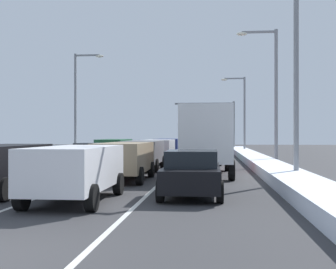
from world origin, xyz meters
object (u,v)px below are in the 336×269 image
street_lamp_right_mid (271,85)px  sedan_maroon_right_lane_fifth (207,148)px  suv_black_left_lane_nearest (0,164)px  street_lamp_right_near (288,53)px  street_lamp_right_far (241,108)px  box_truck_right_lane_second (207,137)px  sedan_black_right_lane_nearest (192,173)px  suv_silver_center_lane_fourth (158,149)px  sedan_charcoal_left_lane_third (91,155)px  suv_green_left_lane_fourth (114,148)px  sedan_maroon_left_lane_fifth (135,148)px  traffic_light_gantry (215,115)px  suv_white_center_lane_nearest (76,168)px  suv_gray_center_lane_third (143,152)px  sedan_green_right_lane_fourth (209,150)px  sedan_red_left_lane_second (68,160)px  street_lamp_left_mid (79,96)px  suv_navy_center_lane_fifth (168,146)px  sedan_charcoal_right_lane_third (206,153)px  suv_tan_center_lane_second (124,158)px

street_lamp_right_mid → sedan_maroon_right_lane_fifth: bearing=106.5°
sedan_maroon_right_lane_fifth → suv_black_left_lane_nearest: bearing=-103.1°
street_lamp_right_near → street_lamp_right_far: (-0.08, 29.86, -0.58)m
box_truck_right_lane_second → sedan_maroon_right_lane_fifth: 21.52m
sedan_black_right_lane_nearest → suv_silver_center_lane_fourth: bearing=100.5°
sedan_black_right_lane_nearest → street_lamp_right_mid: bearing=73.2°
box_truck_right_lane_second → sedan_charcoal_left_lane_third: box_truck_right_lane_second is taller
suv_green_left_lane_fourth → sedan_maroon_left_lane_fifth: size_ratio=1.09×
suv_black_left_lane_nearest → traffic_light_gantry: bearing=79.8°
sedan_maroon_left_lane_fifth → traffic_light_gantry: size_ratio=0.60×
suv_white_center_lane_nearest → suv_gray_center_lane_third: bearing=89.3°
sedan_black_right_lane_nearest → sedan_maroon_left_lane_fifth: bearing=103.8°
sedan_maroon_right_lane_fifth → suv_gray_center_lane_third: (-3.51, -18.33, 0.25)m
suv_black_left_lane_nearest → sedan_maroon_right_lane_fifth: bearing=76.9°
sedan_green_right_lane_fourth → sedan_red_left_lane_second: same height
sedan_maroon_left_lane_fifth → street_lamp_left_mid: 6.91m
sedan_green_right_lane_fourth → suv_black_left_lane_nearest: (-6.97, -22.91, 0.25)m
box_truck_right_lane_second → traffic_light_gantry: size_ratio=0.95×
box_truck_right_lane_second → sedan_green_right_lane_fourth: 15.21m
street_lamp_right_near → suv_navy_center_lane_fifth: bearing=110.7°
box_truck_right_lane_second → street_lamp_right_mid: bearing=60.5°
sedan_charcoal_right_lane_third → suv_black_left_lane_nearest: 17.60m
sedan_red_left_lane_second → street_lamp_right_mid: bearing=36.8°
suv_black_left_lane_nearest → street_lamp_right_far: (10.40, 34.83, 3.94)m
sedan_black_right_lane_nearest → suv_tan_center_lane_second: suv_tan_center_lane_second is taller
suv_silver_center_lane_fourth → sedan_red_left_lane_second: bearing=-108.0°
street_lamp_right_near → street_lamp_right_mid: bearing=86.9°
sedan_maroon_left_lane_fifth → street_lamp_right_far: (10.24, 8.56, 4.19)m
suv_navy_center_lane_fifth → sedan_charcoal_left_lane_third: suv_navy_center_lane_fifth is taller
sedan_green_right_lane_fourth → suv_black_left_lane_nearest: bearing=-106.9°
suv_black_left_lane_nearest → street_lamp_right_near: street_lamp_right_near is taller
sedan_green_right_lane_fourth → sedan_charcoal_left_lane_third: 12.39m
street_lamp_right_near → street_lamp_left_mid: size_ratio=1.02×
sedan_maroon_right_lane_fifth → street_lamp_right_far: bearing=57.0°
box_truck_right_lane_second → sedan_maroon_left_lane_fifth: bearing=110.1°
sedan_charcoal_right_lane_third → suv_tan_center_lane_second: (-3.46, -11.40, 0.25)m
sedan_green_right_lane_fourth → street_lamp_right_far: street_lamp_right_far is taller
sedan_charcoal_right_lane_third → sedan_red_left_lane_second: bearing=-125.3°
sedan_red_left_lane_second → street_lamp_left_mid: 18.55m
suv_white_center_lane_nearest → suv_black_left_lane_nearest: size_ratio=1.00×
box_truck_right_lane_second → suv_green_left_lane_fourth: size_ratio=1.47×
sedan_green_right_lane_fourth → suv_white_center_lane_nearest: (-3.86, -24.38, 0.25)m
sedan_maroon_left_lane_fifth → sedan_black_right_lane_nearest: bearing=-76.2°
sedan_black_right_lane_nearest → street_lamp_right_near: size_ratio=0.48×
suv_gray_center_lane_third → suv_green_left_lane_fourth: (-3.55, 8.56, 0.00)m
suv_green_left_lane_fourth → street_lamp_left_mid: street_lamp_left_mid is taller
suv_black_left_lane_nearest → suv_navy_center_lane_fifth: bearing=81.6°
sedan_green_right_lane_fourth → street_lamp_right_far: bearing=73.9°
suv_silver_center_lane_fourth → sedan_maroon_left_lane_fifth: bearing=109.4°
sedan_red_left_lane_second → sedan_charcoal_left_lane_third: same height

